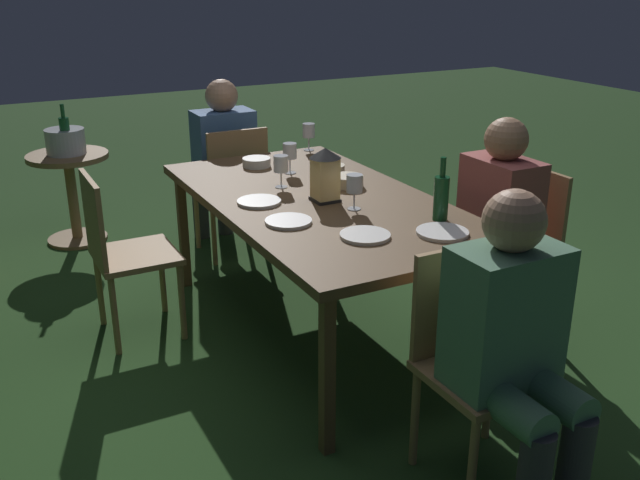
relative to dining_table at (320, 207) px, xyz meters
The scene contains 24 objects.
ground_plane 0.69m from the dining_table, ahead, with size 16.00×16.00×0.00m, color #26471E.
dining_table is the anchor object (origin of this frame).
chair_head_near 1.24m from the dining_table, behind, with size 0.40×0.42×0.87m.
person_in_green 1.42m from the dining_table, behind, with size 0.48×0.38×1.15m.
chair_side_right_b 1.03m from the dining_table, 64.13° to the left, with size 0.42×0.40×0.87m.
chair_side_left_a 1.03m from the dining_table, 115.87° to the right, with size 0.42×0.40×0.87m.
person_in_rust 0.83m from the dining_table, 121.75° to the right, with size 0.38×0.47×1.15m.
chair_head_far 1.24m from the dining_table, ahead, with size 0.40×0.42×0.87m.
person_in_blue 1.42m from the dining_table, ahead, with size 0.48×0.38×1.15m.
lantern_centerpiece 0.20m from the dining_table, behind, with size 0.15×0.15×0.27m.
green_bottle_on_table 0.65m from the dining_table, 148.47° to the right, with size 0.07×0.07×0.29m.
wine_glass_a 0.32m from the dining_table, 19.94° to the left, with size 0.08×0.08×0.17m.
wine_glass_b 0.51m from the dining_table, ahead, with size 0.08×0.08×0.17m.
wine_glass_c 0.29m from the dining_table, 164.96° to the right, with size 0.08×0.08×0.17m.
wine_glass_d 1.00m from the dining_table, 23.54° to the right, with size 0.08×0.08×0.17m.
plate_a 0.40m from the dining_table, 131.36° to the left, with size 0.21×0.21×0.01m, color white.
plate_b 0.58m from the dining_table, behind, with size 0.22×0.22×0.01m, color white.
plate_c 0.31m from the dining_table, 77.57° to the left, with size 0.21×0.21×0.01m, color white.
plate_d 0.73m from the dining_table, 161.77° to the right, with size 0.23×0.23×0.01m, color white.
bowl_olives 0.26m from the dining_table, 62.30° to the right, with size 0.17×0.17×0.06m.
bowl_bread 0.71m from the dining_table, ahead, with size 0.16×0.16×0.05m.
bowl_salad 0.44m from the dining_table, 35.69° to the right, with size 0.15×0.15×0.06m.
side_table 2.21m from the dining_table, 24.09° to the left, with size 0.54×0.54×0.63m.
ice_bucket 2.19m from the dining_table, 24.11° to the left, with size 0.26×0.26×0.34m.
Camera 1 is at (-2.99, 1.56, 1.81)m, focal length 40.11 mm.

